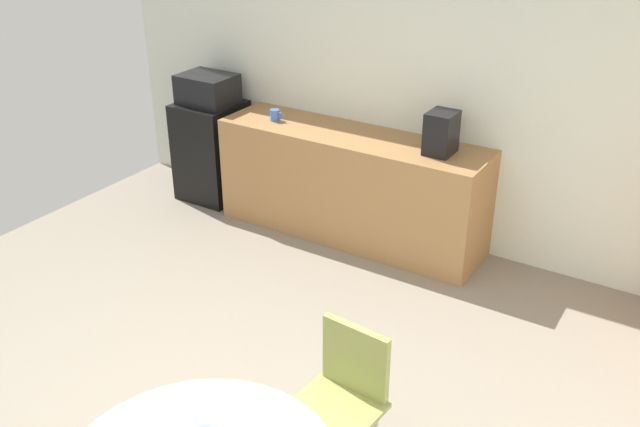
{
  "coord_description": "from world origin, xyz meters",
  "views": [
    {
      "loc": [
        2.1,
        -1.98,
        2.85
      ],
      "look_at": [
        0.08,
        1.24,
        0.95
      ],
      "focal_mm": 39.57,
      "sensor_mm": 36.0,
      "label": 1
    }
  ],
  "objects_px": {
    "mug_white": "(275,115)",
    "coffee_maker": "(441,133)",
    "chair_olive": "(344,387)",
    "mini_fridge": "(212,150)",
    "microwave": "(207,89)"
  },
  "relations": [
    {
      "from": "mug_white",
      "to": "coffee_maker",
      "type": "relative_size",
      "value": 0.4
    },
    {
      "from": "chair_olive",
      "to": "mini_fridge",
      "type": "bearing_deg",
      "value": 140.6
    },
    {
      "from": "mini_fridge",
      "to": "mug_white",
      "type": "height_order",
      "value": "mug_white"
    },
    {
      "from": "coffee_maker",
      "to": "mini_fridge",
      "type": "bearing_deg",
      "value": 180.0
    },
    {
      "from": "mini_fridge",
      "to": "chair_olive",
      "type": "distance_m",
      "value": 3.54
    },
    {
      "from": "microwave",
      "to": "mug_white",
      "type": "xyz_separation_m",
      "value": [
        0.77,
        -0.05,
        -0.09
      ]
    },
    {
      "from": "mini_fridge",
      "to": "chair_olive",
      "type": "bearing_deg",
      "value": -39.4
    },
    {
      "from": "mini_fridge",
      "to": "microwave",
      "type": "xyz_separation_m",
      "value": [
        0.0,
        0.0,
        0.58
      ]
    },
    {
      "from": "chair_olive",
      "to": "coffee_maker",
      "type": "relative_size",
      "value": 2.59
    },
    {
      "from": "mini_fridge",
      "to": "microwave",
      "type": "bearing_deg",
      "value": 0.0
    },
    {
      "from": "chair_olive",
      "to": "coffee_maker",
      "type": "distance_m",
      "value": 2.37
    },
    {
      "from": "mini_fridge",
      "to": "microwave",
      "type": "height_order",
      "value": "microwave"
    },
    {
      "from": "mini_fridge",
      "to": "mug_white",
      "type": "xyz_separation_m",
      "value": [
        0.77,
        -0.05,
        0.49
      ]
    },
    {
      "from": "mug_white",
      "to": "microwave",
      "type": "bearing_deg",
      "value": 176.35
    },
    {
      "from": "coffee_maker",
      "to": "microwave",
      "type": "bearing_deg",
      "value": 180.0
    }
  ]
}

